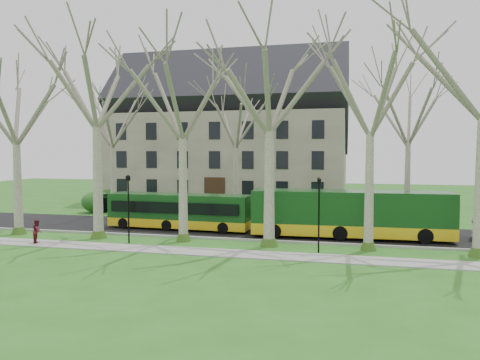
% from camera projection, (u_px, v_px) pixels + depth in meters
% --- Properties ---
extents(ground, '(120.00, 120.00, 0.00)m').
position_uv_depth(ground, '(223.00, 244.00, 29.44)').
color(ground, '#2B611B').
rests_on(ground, ground).
extents(sidewalk, '(70.00, 2.00, 0.06)m').
position_uv_depth(sidewalk, '(212.00, 252.00, 27.02)').
color(sidewalk, gray).
rests_on(sidewalk, ground).
extents(road, '(80.00, 8.00, 0.06)m').
position_uv_depth(road, '(243.00, 230.00, 34.78)').
color(road, black).
rests_on(road, ground).
extents(curb, '(80.00, 0.25, 0.14)m').
position_uv_depth(curb, '(230.00, 239.00, 30.89)').
color(curb, '#A5A39E').
rests_on(curb, ground).
extents(building, '(26.50, 12.20, 16.00)m').
position_uv_depth(building, '(230.00, 132.00, 53.64)').
color(building, gray).
rests_on(building, ground).
extents(tree_row_verge, '(49.00, 7.00, 14.00)m').
position_uv_depth(tree_row_verge, '(225.00, 133.00, 29.31)').
color(tree_row_verge, gray).
rests_on(tree_row_verge, ground).
extents(tree_row_far, '(33.00, 7.00, 12.00)m').
position_uv_depth(tree_row_far, '(243.00, 150.00, 40.06)').
color(tree_row_far, gray).
rests_on(tree_row_far, ground).
extents(lamp_row, '(36.22, 0.22, 4.30)m').
position_uv_depth(lamp_row, '(219.00, 206.00, 28.32)').
color(lamp_row, black).
rests_on(lamp_row, ground).
extents(hedges, '(30.60, 8.60, 2.00)m').
position_uv_depth(hedges, '(216.00, 203.00, 44.06)').
color(hedges, '#164D1D').
rests_on(hedges, ground).
extents(bus_lead, '(10.92, 2.72, 2.71)m').
position_uv_depth(bus_lead, '(179.00, 211.00, 34.94)').
color(bus_lead, '#134217').
rests_on(bus_lead, road).
extents(bus_follow, '(13.15, 3.19, 3.26)m').
position_uv_depth(bus_follow, '(350.00, 214.00, 31.35)').
color(bus_follow, '#134217').
rests_on(bus_follow, road).
extents(pedestrian_b, '(0.78, 0.87, 1.48)m').
position_uv_depth(pedestrian_b, '(37.00, 231.00, 29.64)').
color(pedestrian_b, maroon).
rests_on(pedestrian_b, sidewalk).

